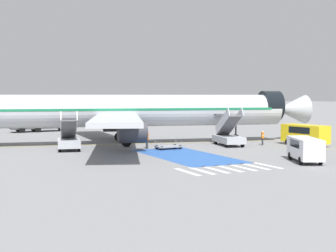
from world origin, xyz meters
The scene contains 19 objects.
ground_plane centered at (0.00, 0.00, 0.00)m, with size 600.00×600.00×0.00m, color slate.
apron_leadline_yellow centered at (1.79, 0.44, 0.00)m, with size 0.20×78.50×0.01m, color gold.
apron_stand_patch_blue centered at (1.79, -11.55, 0.00)m, with size 5.89×12.92×0.01m, color #2856A8.
apron_walkway_bar_0 centered at (-2.41, -19.60, 0.00)m, with size 0.44×3.60×0.01m, color silver.
apron_walkway_bar_1 centered at (-1.21, -19.60, 0.00)m, with size 0.44×3.60×0.01m, color silver.
apron_walkway_bar_2 centered at (-0.01, -19.60, 0.00)m, with size 0.44×3.60×0.01m, color silver.
apron_walkway_bar_3 centered at (1.19, -19.60, 0.00)m, with size 0.44×3.60×0.01m, color silver.
apron_walkway_bar_4 centered at (2.39, -19.60, 0.00)m, with size 0.44×3.60×0.01m, color silver.
apron_walkway_bar_5 centered at (3.59, -19.60, 0.00)m, with size 0.44×3.60×0.01m, color silver.
apron_walkway_bar_6 centered at (4.79, -19.60, 0.00)m, with size 0.44×3.60×0.01m, color silver.
airliner centered at (1.09, 0.60, 3.77)m, with size 43.66×35.65×11.04m.
boarding_stairs_forward centered at (10.12, -5.85, 1.02)m, with size 3.18×5.52×4.25m.
boarding_stairs_aft centered at (-6.73, -2.15, 0.99)m, with size 3.18×5.52×3.99m.
fuel_tanker centered at (-4.66, 23.64, 1.70)m, with size 9.35×3.12×3.38m.
service_van_0 centered at (8.81, -19.37, 1.21)m, with size 3.73×5.24×2.01m.
service_van_1 centered at (17.72, -9.53, 1.37)m, with size 2.55×5.58×2.30m.
baggage_cart centered at (2.71, -5.95, 0.26)m, with size 2.62×1.53×0.87m.
ground_crew_0 centered at (13.78, -7.14, 0.92)m, with size 0.37×0.48×1.62m.
ground_crew_1 centered at (0.80, -4.75, 1.09)m, with size 0.49×0.41×1.87m.
Camera 1 is at (-18.26, -49.14, 5.53)m, focal length 50.00 mm.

